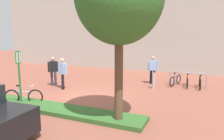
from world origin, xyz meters
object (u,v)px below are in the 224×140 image
person_shirt_white (62,72)px  bike_at_sign (24,96)px  person_suited_dark (53,69)px  bollard_steel (154,81)px  parking_sign_post (19,70)px  bike_rack_cluster (187,81)px  person_shirt_blue (153,68)px

person_shirt_white → bike_at_sign: bearing=-89.0°
bike_at_sign → person_suited_dark: size_ratio=0.90×
person_suited_dark → bollard_steel: bearing=17.0°
parking_sign_post → bike_rack_cluster: size_ratio=1.11×
parking_sign_post → person_shirt_blue: 7.53m
person_suited_dark → parking_sign_post: bearing=-74.0°
person_shirt_blue → person_suited_dark: bearing=-151.7°
parking_sign_post → bollard_steel: (4.61, 5.05, -1.08)m
person_suited_dark → person_shirt_white: bearing=-22.5°
bike_rack_cluster → bollard_steel: size_ratio=2.34×
parking_sign_post → bollard_steel: parking_sign_post is taller
bike_rack_cluster → person_shirt_white: bearing=-152.1°
bike_at_sign → person_shirt_white: 2.92m
bike_rack_cluster → person_shirt_white: 7.18m
bike_rack_cluster → person_shirt_blue: size_ratio=1.22×
bike_rack_cluster → person_shirt_white: size_ratio=1.22×
bike_rack_cluster → person_shirt_white: person_shirt_white is taller
person_suited_dark → person_shirt_white: size_ratio=1.00×
parking_sign_post → bollard_steel: bearing=47.7°
bike_at_sign → person_shirt_white: bearing=91.0°
bollard_steel → person_shirt_white: (-4.61, -2.10, 0.53)m
bike_at_sign → bike_rack_cluster: size_ratio=0.74×
bike_rack_cluster → parking_sign_post: bearing=-135.1°
bollard_steel → person_shirt_blue: 1.28m
bike_at_sign → person_shirt_blue: size_ratio=0.90×
bollard_steel → parking_sign_post: bearing=-132.3°
bollard_steel → person_shirt_white: bearing=-155.5°
bike_rack_cluster → person_suited_dark: 7.87m
bike_at_sign → person_shirt_blue: 7.43m
parking_sign_post → person_shirt_white: 3.00m
parking_sign_post → person_suited_dark: 3.53m
bike_rack_cluster → person_shirt_blue: (-2.03, -0.13, 0.63)m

